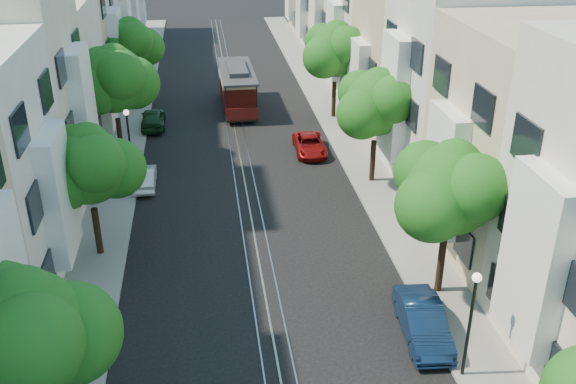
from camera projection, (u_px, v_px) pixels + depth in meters
name	position (u px, v px, depth m)	size (l,w,h in m)	color
ground	(237.00, 137.00, 42.96)	(200.00, 200.00, 0.00)	black
sidewalk_east	(343.00, 131.00, 43.82)	(2.50, 80.00, 0.12)	gray
sidewalk_west	(126.00, 142.00, 42.05)	(2.50, 80.00, 0.12)	gray
rail_left	(229.00, 138.00, 42.89)	(0.06, 80.00, 0.02)	gray
rail_slot	(237.00, 137.00, 42.96)	(0.06, 80.00, 0.02)	gray
rail_right	(245.00, 137.00, 43.03)	(0.06, 80.00, 0.02)	gray
lane_line	(237.00, 137.00, 42.96)	(0.08, 80.00, 0.01)	tan
townhouses_east	(415.00, 55.00, 42.05)	(7.75, 72.00, 12.00)	beige
townhouses_west	(40.00, 70.00, 39.19)	(7.75, 72.00, 11.76)	silver
tree_e_b	(452.00, 191.00, 24.85)	(4.93, 4.08, 6.68)	black
tree_e_c	(377.00, 105.00, 34.69)	(4.84, 3.99, 6.52)	black
tree_e_d	(336.00, 51.00, 44.35)	(5.01, 4.16, 6.85)	black
tree_w_a	(24.00, 340.00, 16.86)	(4.93, 4.08, 6.68)	black
tree_w_b	(89.00, 168.00, 27.68)	(4.72, 3.87, 6.27)	black
tree_w_c	(114.00, 81.00, 37.16)	(5.13, 4.28, 7.09)	black
tree_w_d	(131.00, 45.00, 47.15)	(4.84, 3.99, 6.52)	black
lamp_east	(472.00, 310.00, 21.14)	(0.32, 0.32, 4.16)	black
lamp_west	(129.00, 134.00, 35.60)	(0.32, 0.32, 4.16)	black
cable_car	(237.00, 86.00, 47.59)	(2.55, 7.84, 3.00)	black
parked_car_e_mid	(423.00, 321.00, 24.06)	(1.45, 4.17, 1.37)	#0B1E3B
parked_car_e_far	(310.00, 145.00, 40.33)	(1.83, 3.97, 1.10)	maroon
parked_car_w_mid	(145.00, 178.00, 35.89)	(1.19, 3.40, 1.12)	silver
parked_car_w_far	(153.00, 118.00, 44.38)	(1.60, 3.98, 1.35)	#16371A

